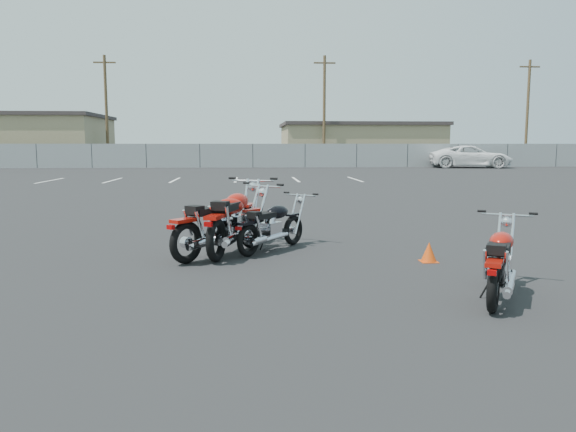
{
  "coord_description": "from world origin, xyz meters",
  "views": [
    {
      "loc": [
        -0.42,
        -8.0,
        1.75
      ],
      "look_at": [
        0.2,
        0.6,
        0.65
      ],
      "focal_mm": 35.0,
      "sensor_mm": 36.0,
      "label": 1
    }
  ],
  "objects": [
    {
      "name": "utility_pole_d",
      "position": [
        24.0,
        40.0,
        4.69
      ],
      "size": [
        1.8,
        0.24,
        9.0
      ],
      "color": "#4A3822",
      "rests_on": "ground"
    },
    {
      "name": "utility_pole_c",
      "position": [
        6.0,
        39.0,
        4.69
      ],
      "size": [
        1.8,
        0.24,
        9.0
      ],
      "color": "#4A3822",
      "rests_on": "ground"
    },
    {
      "name": "chainlink_fence",
      "position": [
        -0.0,
        35.0,
        0.9
      ],
      "size": [
        80.06,
        0.06,
        1.8
      ],
      "color": "gray",
      "rests_on": "ground"
    },
    {
      "name": "motorcycle_front_red",
      "position": [
        -0.84,
        0.81,
        0.5
      ],
      "size": [
        1.77,
        1.98,
        1.1
      ],
      "color": "black",
      "rests_on": "ground"
    },
    {
      "name": "utility_pole_b",
      "position": [
        -12.0,
        40.0,
        4.69
      ],
      "size": [
        1.8,
        0.24,
        9.0
      ],
      "color": "#4A3822",
      "rests_on": "ground"
    },
    {
      "name": "motorcycle_second_black",
      "position": [
        -0.02,
        1.17,
        0.41
      ],
      "size": [
        1.43,
        1.66,
        0.91
      ],
      "color": "black",
      "rests_on": "ground"
    },
    {
      "name": "motorcycle_rear_red",
      "position": [
        2.44,
        -1.92,
        0.41
      ],
      "size": [
        1.24,
        1.77,
        0.91
      ],
      "color": "black",
      "rests_on": "ground"
    },
    {
      "name": "motorcycle_third_red",
      "position": [
        -0.65,
        1.09,
        0.53
      ],
      "size": [
        1.19,
        2.35,
        1.16
      ],
      "color": "black",
      "rests_on": "ground"
    },
    {
      "name": "tan_building_east",
      "position": [
        10.0,
        44.0,
        1.86
      ],
      "size": [
        14.4,
        9.4,
        3.7
      ],
      "color": "#92845E",
      "rests_on": "ground"
    },
    {
      "name": "ground",
      "position": [
        0.0,
        0.0,
        0.0
      ],
      "size": [
        120.0,
        120.0,
        0.0
      ],
      "primitive_type": "plane",
      "color": "black",
      "rests_on": "ground"
    },
    {
      "name": "training_cone_near",
      "position": [
        2.29,
        0.11,
        0.15
      ],
      "size": [
        0.25,
        0.25,
        0.3
      ],
      "color": "#E2460B",
      "rests_on": "ground"
    },
    {
      "name": "parking_line_stripes",
      "position": [
        -2.5,
        20.0,
        0.0
      ],
      "size": [
        15.12,
        4.0,
        0.01
      ],
      "color": "silver",
      "rests_on": "ground"
    },
    {
      "name": "white_van",
      "position": [
        16.36,
        33.29,
        1.31
      ],
      "size": [
        3.76,
        7.24,
        2.62
      ],
      "primitive_type": "imported",
      "rotation": [
        0.0,
        0.0,
        1.42
      ],
      "color": "white",
      "rests_on": "ground"
    }
  ]
}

